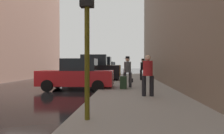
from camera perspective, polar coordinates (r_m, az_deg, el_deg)
name	(u,v)px	position (r m, az deg, el deg)	size (l,w,h in m)	color
ground_plane	(18,93)	(12.06, -23.35, -6.35)	(120.00, 120.00, 0.00)	black
sidewalk	(137,93)	(10.77, 6.65, -6.74)	(4.00, 40.00, 0.15)	gray
parked_red_hatchback	(77,75)	(12.65, -9.13, -2.10)	(4.20, 2.07, 1.79)	#B2191E
parked_black_suv	(92,69)	(18.28, -5.17, -0.62)	(4.66, 2.19, 2.25)	black
parked_bronze_suv	(100,68)	(23.45, -3.23, -0.30)	(4.63, 2.13, 2.25)	brown
parked_gray_coupe	(105,69)	(29.25, -1.87, -0.43)	(4.22, 2.10, 1.79)	slate
parked_silver_sedan	(108,68)	(35.16, -0.96, -0.22)	(4.24, 2.14, 1.79)	#B7BABF
fire_hydrant	(110,79)	(14.05, -0.41, -3.24)	(0.42, 0.22, 0.70)	red
traffic_light	(87,11)	(5.42, -6.54, 14.31)	(0.32, 0.32, 3.60)	#514C0F
pedestrian_with_beanie	(128,70)	(12.59, 4.08, -0.80)	(0.53, 0.48, 1.78)	#333338
pedestrian_in_red_jacket	(148,73)	(9.18, 9.33, -1.61)	(0.51, 0.42, 1.71)	black
pedestrian_with_fedora	(143,68)	(18.17, 8.07, -0.30)	(0.53, 0.49, 1.78)	black
rolling_suitcase	(123,82)	(11.86, 3.01, -4.02)	(0.37, 0.57, 1.04)	black
duffel_bag	(131,80)	(16.01, 4.92, -3.49)	(0.32, 0.44, 0.28)	black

